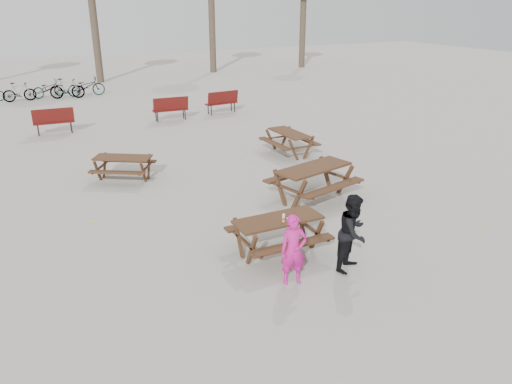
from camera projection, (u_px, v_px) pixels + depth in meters
name	position (u px, v px, depth m)	size (l,w,h in m)	color
ground	(278.00, 252.00, 10.35)	(80.00, 80.00, 0.00)	gray
main_picnic_table	(278.00, 227.00, 10.14)	(1.80, 1.45, 0.78)	#341D13
food_tray	(292.00, 218.00, 10.03)	(0.18, 0.11, 0.04)	silver
bread_roll	(292.00, 216.00, 10.02)	(0.14, 0.06, 0.05)	tan
soda_bottle	(284.00, 218.00, 9.91)	(0.07, 0.07, 0.17)	silver
child	(294.00, 250.00, 9.03)	(0.49, 0.32, 1.34)	#CE1984
adult	(353.00, 233.00, 9.49)	(0.74, 0.58, 1.53)	black
picnic_table_east	(313.00, 183.00, 12.94)	(2.06, 1.66, 0.89)	#341D13
picnic_table_north	(124.00, 168.00, 14.38)	(1.60, 1.29, 0.69)	#341D13
picnic_table_far	(289.00, 143.00, 16.75)	(1.74, 1.41, 0.75)	#341D13
park_bench_row	(106.00, 114.00, 20.25)	(12.56, 1.10, 1.03)	maroon
bicycle_row	(50.00, 89.00, 25.96)	(6.45, 1.90, 1.04)	black
fallen_leaves	(247.00, 206.00, 12.64)	(11.00, 11.00, 0.01)	gold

